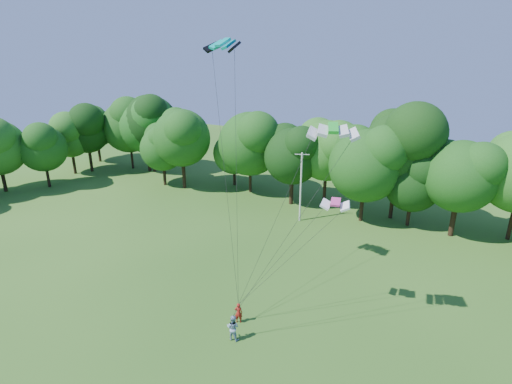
% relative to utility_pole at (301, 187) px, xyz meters
% --- Properties ---
extents(utility_pole, '(1.53, 0.70, 8.11)m').
position_rel_utility_pole_xyz_m(utility_pole, '(0.00, 0.00, 0.00)').
color(utility_pole, silver).
rests_on(utility_pole, ground).
extents(kite_flyer_left, '(0.68, 0.56, 1.59)m').
position_rel_utility_pole_xyz_m(kite_flyer_left, '(3.22, -19.37, -3.38)').
color(kite_flyer_left, '#A51D15').
rests_on(kite_flyer_left, ground).
extents(kite_flyer_right, '(0.98, 0.79, 1.87)m').
position_rel_utility_pole_xyz_m(kite_flyer_right, '(3.82, -21.11, -3.24)').
color(kite_flyer_right, '#8AA5C0').
rests_on(kite_flyer_right, ground).
extents(kite_teal, '(2.90, 1.66, 0.67)m').
position_rel_utility_pole_xyz_m(kite_teal, '(-0.55, -14.67, 15.04)').
color(kite_teal, '#05A096').
rests_on(kite_teal, ground).
extents(kite_green, '(3.18, 2.23, 0.52)m').
position_rel_utility_pole_xyz_m(kite_green, '(8.90, -17.87, 10.25)').
color(kite_green, green).
rests_on(kite_green, ground).
extents(kite_pink, '(2.13, 1.33, 0.37)m').
position_rel_utility_pole_xyz_m(kite_pink, '(8.54, -15.10, 4.70)').
color(kite_pink, '#CE3985').
rests_on(kite_pink, ground).
extents(tree_back_west, '(9.52, 9.52, 13.85)m').
position_rel_utility_pole_xyz_m(tree_back_west, '(-29.80, 7.51, 4.48)').
color(tree_back_west, black).
rests_on(tree_back_west, ground).
extents(tree_back_center, '(9.35, 9.35, 13.61)m').
position_rel_utility_pole_xyz_m(tree_back_center, '(9.17, 5.87, 4.32)').
color(tree_back_center, black).
rests_on(tree_back_center, ground).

